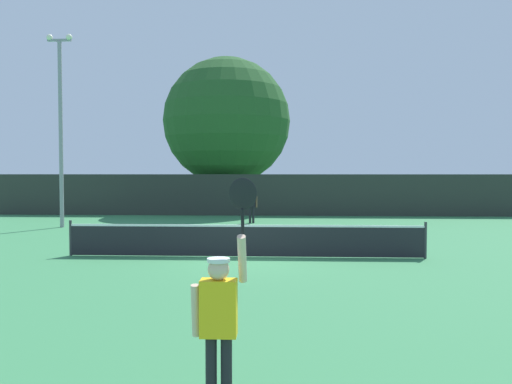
{
  "coord_description": "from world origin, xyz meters",
  "views": [
    {
      "loc": [
        1.02,
        -14.73,
        2.51
      ],
      "look_at": [
        0.12,
        4.46,
        1.76
      ],
      "focal_mm": 35.11,
      "sensor_mm": 36.0,
      "label": 1
    }
  ],
  "objects": [
    {
      "name": "large_tree",
      "position": [
        -2.36,
        17.37,
        5.8
      ],
      "size": [
        8.1,
        8.1,
        9.86
      ],
      "color": "brown",
      "rests_on": "ground"
    },
    {
      "name": "player_serving",
      "position": [
        0.4,
        -9.6,
        1.07
      ],
      "size": [
        0.68,
        0.39,
        2.46
      ],
      "color": "yellow",
      "rests_on": "ground"
    },
    {
      "name": "parked_car_near",
      "position": [
        1.57,
        21.78,
        0.78
      ],
      "size": [
        1.94,
        4.22,
        1.69
      ],
      "rotation": [
        0.0,
        0.0,
        -0.01
      ],
      "color": "#B7B7BC",
      "rests_on": "ground"
    },
    {
      "name": "player_receiving",
      "position": [
        -0.36,
        9.99,
        0.98
      ],
      "size": [
        0.57,
        0.24,
        1.61
      ],
      "rotation": [
        0.0,
        0.0,
        3.14
      ],
      "color": "black",
      "rests_on": "ground"
    },
    {
      "name": "tennis_ball",
      "position": [
        1.17,
        3.74,
        0.03
      ],
      "size": [
        0.07,
        0.07,
        0.07
      ],
      "primitive_type": "sphere",
      "color": "#CCE033",
      "rests_on": "ground"
    },
    {
      "name": "tennis_net",
      "position": [
        0.0,
        0.0,
        0.51
      ],
      "size": [
        10.64,
        0.08,
        1.07
      ],
      "color": "#232328",
      "rests_on": "ground"
    },
    {
      "name": "perimeter_fence",
      "position": [
        0.0,
        14.33,
        1.21
      ],
      "size": [
        31.47,
        0.12,
        2.41
      ],
      "primitive_type": "cube",
      "color": "#2D332D",
      "rests_on": "ground"
    },
    {
      "name": "light_pole",
      "position": [
        -8.96,
        7.7,
        4.96
      ],
      "size": [
        1.18,
        0.28,
        8.78
      ],
      "color": "gray",
      "rests_on": "ground"
    },
    {
      "name": "ground_plane",
      "position": [
        0.0,
        0.0,
        0.0
      ],
      "size": [
        120.0,
        120.0,
        0.0
      ],
      "primitive_type": "plane",
      "color": "#387F4C"
    }
  ]
}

